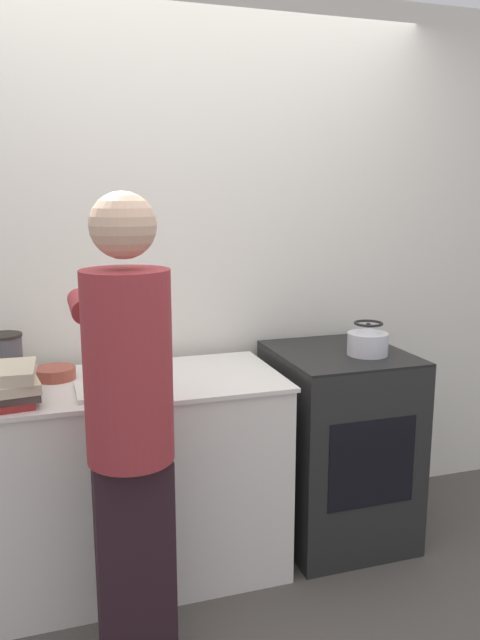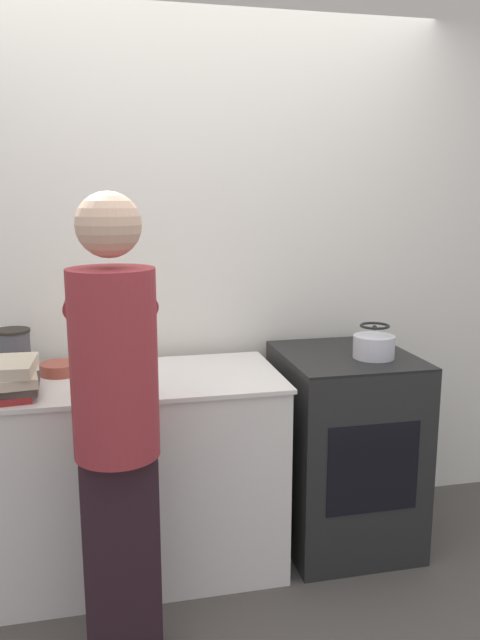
{
  "view_description": "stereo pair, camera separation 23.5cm",
  "coord_description": "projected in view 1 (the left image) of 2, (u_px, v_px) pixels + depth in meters",
  "views": [
    {
      "loc": [
        -0.63,
        -2.23,
        1.65
      ],
      "look_at": [
        0.16,
        0.22,
        1.13
      ],
      "focal_mm": 35.0,
      "sensor_mm": 36.0,
      "label": 1
    },
    {
      "loc": [
        -0.41,
        -2.3,
        1.65
      ],
      "look_at": [
        0.16,
        0.22,
        1.13
      ],
      "focal_mm": 35.0,
      "sensor_mm": 36.0,
      "label": 2
    }
  ],
  "objects": [
    {
      "name": "oven",
      "position": [
        337.0,
        444.0,
        3.03
      ],
      "size": [
        0.59,
        0.67,
        0.93
      ],
      "color": "black",
      "rests_on": "ground_plane"
    },
    {
      "name": "counter",
      "position": [
        127.0,
        479.0,
        2.7
      ],
      "size": [
        1.34,
        0.64,
        0.88
      ],
      "color": "silver",
      "rests_on": "ground_plane"
    },
    {
      "name": "cutting_board",
      "position": [
        112.0,
        390.0,
        2.47
      ],
      "size": [
        0.28,
        0.25,
        0.02
      ],
      "color": "silver",
      "rests_on": "counter"
    },
    {
      "name": "book_stack",
      "position": [
        10.0,
        384.0,
        2.33
      ],
      "size": [
        0.24,
        0.3,
        0.14
      ],
      "color": "maroon",
      "rests_on": "counter"
    },
    {
      "name": "kettle",
      "position": [
        368.0,
        341.0,
        2.86
      ],
      "size": [
        0.19,
        0.19,
        0.15
      ],
      "color": "silver",
      "rests_on": "oven"
    },
    {
      "name": "canister_jar",
      "position": [
        4.0,
        356.0,
        2.65
      ],
      "size": [
        0.16,
        0.16,
        0.19
      ],
      "color": "#4C4C51",
      "rests_on": "counter"
    },
    {
      "name": "wall_back",
      "position": [
        177.0,
        268.0,
        3.03
      ],
      "size": [
        8.0,
        0.05,
        2.6
      ],
      "color": "silver",
      "rests_on": "ground_plane"
    },
    {
      "name": "bowl_prep",
      "position": [
        55.0,
        373.0,
        2.64
      ],
      "size": [
        0.17,
        0.17,
        0.05
      ],
      "color": "#9E4738",
      "rests_on": "counter"
    },
    {
      "name": "ground_plane",
      "position": [
        220.0,
        598.0,
        2.6
      ],
      "size": [
        12.0,
        12.0,
        0.0
      ],
      "primitive_type": "plane",
      "color": "#4C4742"
    },
    {
      "name": "knife",
      "position": [
        120.0,
        385.0,
        2.49
      ],
      "size": [
        0.23,
        0.13,
        0.01
      ],
      "rotation": [
        0.0,
        0.0,
        0.45
      ],
      "color": "silver",
      "rests_on": "cutting_board"
    },
    {
      "name": "person",
      "position": [
        129.0,
        417.0,
        2.09
      ],
      "size": [
        0.33,
        0.57,
        1.66
      ],
      "color": "black",
      "rests_on": "ground_plane"
    }
  ]
}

